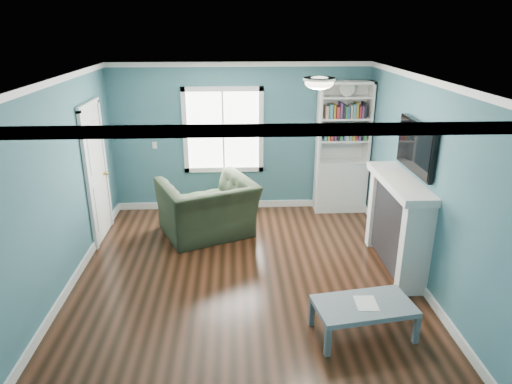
{
  "coord_description": "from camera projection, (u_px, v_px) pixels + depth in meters",
  "views": [
    {
      "loc": [
        -0.11,
        -5.33,
        3.2
      ],
      "look_at": [
        0.17,
        0.4,
        1.07
      ],
      "focal_mm": 32.0,
      "sensor_mm": 36.0,
      "label": 1
    }
  ],
  "objects": [
    {
      "name": "light_switch",
      "position": [
        155.0,
        145.0,
        7.95
      ],
      "size": [
        0.08,
        0.01,
        0.12
      ],
      "primitive_type": "cube",
      "color": "white",
      "rests_on": "room_walls"
    },
    {
      "name": "window",
      "position": [
        223.0,
        130.0,
        7.92
      ],
      "size": [
        1.4,
        0.06,
        1.5
      ],
      "color": "white",
      "rests_on": "room_walls"
    },
    {
      "name": "coffee_table",
      "position": [
        364.0,
        308.0,
        4.89
      ],
      "size": [
        1.12,
        0.72,
        0.38
      ],
      "rotation": [
        0.0,
        0.0,
        0.15
      ],
      "color": "#505A60",
      "rests_on": "ground"
    },
    {
      "name": "door",
      "position": [
        96.0,
        172.0,
        6.95
      ],
      "size": [
        0.12,
        0.98,
        2.17
      ],
      "color": "silver",
      "rests_on": "ground"
    },
    {
      "name": "recliner",
      "position": [
        207.0,
        199.0,
        7.16
      ],
      "size": [
        1.62,
        1.37,
        1.2
      ],
      "primitive_type": "imported",
      "rotation": [
        0.0,
        0.0,
        -2.73
      ],
      "color": "black",
      "rests_on": "ground"
    },
    {
      "name": "floor",
      "position": [
        245.0,
        277.0,
        6.11
      ],
      "size": [
        5.0,
        5.0,
        0.0
      ],
      "primitive_type": "plane",
      "color": "black",
      "rests_on": "ground"
    },
    {
      "name": "fireplace",
      "position": [
        397.0,
        225.0,
        6.17
      ],
      "size": [
        0.44,
        1.58,
        1.3
      ],
      "color": "black",
      "rests_on": "ground"
    },
    {
      "name": "tv",
      "position": [
        416.0,
        147.0,
        5.8
      ],
      "size": [
        0.06,
        1.1,
        0.65
      ],
      "primitive_type": "cube",
      "color": "black",
      "rests_on": "fireplace"
    },
    {
      "name": "paper_sheet",
      "position": [
        366.0,
        303.0,
        4.88
      ],
      "size": [
        0.24,
        0.3,
        0.0
      ],
      "primitive_type": "cube",
      "rotation": [
        0.0,
        0.0,
        -0.03
      ],
      "color": "white",
      "rests_on": "coffee_table"
    },
    {
      "name": "room_walls",
      "position": [
        244.0,
        164.0,
        5.56
      ],
      "size": [
        5.0,
        5.0,
        5.0
      ],
      "color": "#3D7279",
      "rests_on": "ground"
    },
    {
      "name": "ceiling_fixture",
      "position": [
        319.0,
        82.0,
        5.36
      ],
      "size": [
        0.38,
        0.38,
        0.15
      ],
      "color": "white",
      "rests_on": "room_walls"
    },
    {
      "name": "trim",
      "position": [
        244.0,
        191.0,
        5.68
      ],
      "size": [
        4.5,
        5.0,
        2.6
      ],
      "color": "white",
      "rests_on": "ground"
    },
    {
      "name": "bookshelf",
      "position": [
        341.0,
        161.0,
        8.02
      ],
      "size": [
        0.9,
        0.35,
        2.31
      ],
      "color": "silver",
      "rests_on": "ground"
    }
  ]
}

